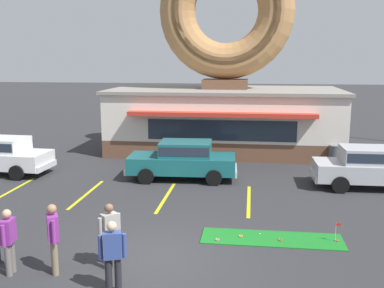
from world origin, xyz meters
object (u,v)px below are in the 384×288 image
at_px(car_teal, 183,159).
at_px(pedestrian_clipboard_woman, 9,239).
at_px(pedestrian_beanie_man, 53,235).
at_px(pedestrian_crossing_woman, 113,254).
at_px(trash_bin, 335,155).
at_px(golf_ball, 260,234).
at_px(car_silver, 371,166).
at_px(pedestrian_blue_sweater_man, 110,233).
at_px(putting_flag_pin, 337,228).

bearing_deg(car_teal, pedestrian_clipboard_woman, -107.19).
relative_size(pedestrian_clipboard_woman, pedestrian_beanie_man, 0.93).
height_order(pedestrian_crossing_woman, trash_bin, pedestrian_crossing_woman).
distance_m(golf_ball, car_silver, 7.03).
relative_size(car_silver, pedestrian_blue_sweater_man, 2.85).
bearing_deg(putting_flag_pin, car_teal, 130.70).
relative_size(car_silver, pedestrian_clipboard_woman, 2.90).
height_order(golf_ball, pedestrian_crossing_woman, pedestrian_crossing_woman).
bearing_deg(pedestrian_crossing_woman, pedestrian_clipboard_woman, 169.24).
bearing_deg(pedestrian_clipboard_woman, pedestrian_blue_sweater_man, 15.60).
bearing_deg(trash_bin, golf_ball, -111.74).
bearing_deg(pedestrian_beanie_man, golf_ball, 31.38).
relative_size(putting_flag_pin, pedestrian_beanie_man, 0.32).
height_order(pedestrian_clipboard_woman, pedestrian_beanie_man, pedestrian_beanie_man).
height_order(putting_flag_pin, pedestrian_beanie_man, pedestrian_beanie_man).
bearing_deg(pedestrian_beanie_man, car_silver, 42.51).
bearing_deg(car_teal, golf_ball, -61.83).
distance_m(putting_flag_pin, pedestrian_beanie_man, 7.41).
xyz_separation_m(pedestrian_crossing_woman, trash_bin, (6.77, 12.61, -0.39)).
bearing_deg(pedestrian_clipboard_woman, golf_ball, 27.97).
distance_m(car_silver, pedestrian_blue_sweater_man, 11.23).
height_order(car_teal, pedestrian_beanie_man, pedestrian_beanie_man).
relative_size(car_teal, pedestrian_blue_sweater_man, 2.88).
xyz_separation_m(pedestrian_blue_sweater_man, pedestrian_beanie_man, (-1.21, -0.46, 0.06)).
distance_m(car_teal, pedestrian_crossing_woman, 9.36).
xyz_separation_m(putting_flag_pin, pedestrian_crossing_woman, (-5.25, -3.36, 0.45)).
bearing_deg(pedestrian_blue_sweater_man, golf_ball, 34.45).
xyz_separation_m(pedestrian_clipboard_woman, pedestrian_beanie_man, (1.02, 0.16, 0.07)).
height_order(golf_ball, putting_flag_pin, putting_flag_pin).
bearing_deg(car_teal, car_silver, -2.36).
bearing_deg(pedestrian_crossing_woman, car_silver, 50.26).
height_order(golf_ball, trash_bin, trash_bin).
distance_m(pedestrian_crossing_woman, trash_bin, 14.32).
bearing_deg(putting_flag_pin, pedestrian_clipboard_woman, -160.10).
xyz_separation_m(golf_ball, car_teal, (-3.09, 5.77, 0.82)).
xyz_separation_m(golf_ball, putting_flag_pin, (2.07, -0.23, 0.39)).
height_order(car_silver, pedestrian_beanie_man, pedestrian_beanie_man).
relative_size(putting_flag_pin, pedestrian_crossing_woman, 0.34).
height_order(golf_ball, pedestrian_blue_sweater_man, pedestrian_blue_sweater_man).
bearing_deg(pedestrian_beanie_man, pedestrian_crossing_woman, -22.14).
bearing_deg(pedestrian_beanie_man, pedestrian_clipboard_woman, -171.06).
height_order(car_silver, pedestrian_crossing_woman, pedestrian_crossing_woman).
xyz_separation_m(putting_flag_pin, car_teal, (-5.16, 6.00, 0.43)).
relative_size(car_teal, pedestrian_beanie_man, 2.73).
relative_size(pedestrian_clipboard_woman, pedestrian_crossing_woman, 0.98).
bearing_deg(pedestrian_beanie_man, putting_flag_pin, 21.42).
xyz_separation_m(car_teal, trash_bin, (6.68, 3.25, -0.37)).
height_order(car_teal, pedestrian_crossing_woman, pedestrian_crossing_woman).
relative_size(golf_ball, pedestrian_blue_sweater_man, 0.03).
relative_size(golf_ball, putting_flag_pin, 0.08).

